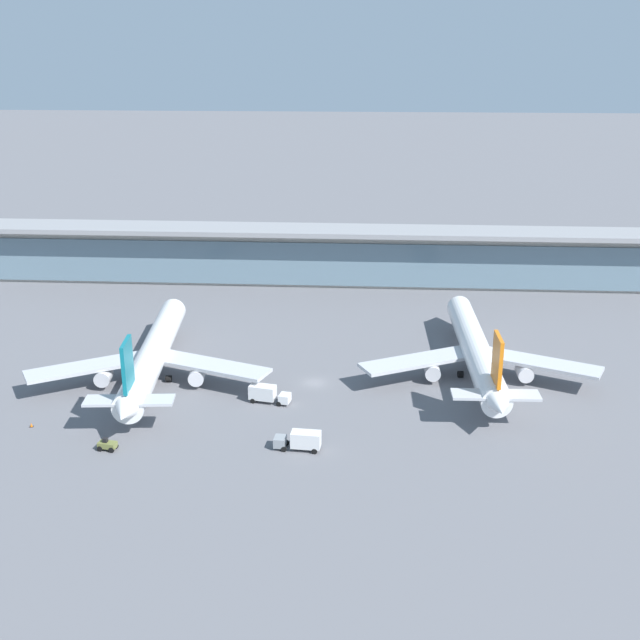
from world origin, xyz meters
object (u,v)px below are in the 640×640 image
Objects in this scene: airliner_left_stand at (153,355)px; service_truck_mid_apron_white at (267,394)px; airliner_centre_stand at (476,350)px; service_truck_under_wing_olive at (107,445)px; safety_cone_alpha at (31,425)px; service_truck_near_nose_grey at (301,440)px.

airliner_left_stand reaches higher than service_truck_mid_apron_white.
airliner_left_stand and airliner_centre_stand have the same top height.
airliner_left_stand is 7.72× the size of service_truck_mid_apron_white.
service_truck_under_wing_olive is 4.42× the size of safety_cone_alpha.
safety_cone_alpha is at bearing 173.87° from service_truck_near_nose_grey.
airliner_centre_stand is 7.86× the size of service_truck_near_nose_grey.
service_truck_mid_apron_white is (-7.48, 16.80, 0.00)m from service_truck_near_nose_grey.
service_truck_mid_apron_white is at bearing -158.60° from airliner_centre_stand.
airliner_left_stand is 39.64m from service_truck_near_nose_grey.
service_truck_near_nose_grey is at bearing -66.00° from service_truck_mid_apron_white.
service_truck_near_nose_grey is at bearing -6.13° from safety_cone_alpha.
safety_cone_alpha is (-15.14, 6.91, -0.56)m from service_truck_under_wing_olive.
service_truck_mid_apron_white is (22.70, 18.83, 0.82)m from service_truck_under_wing_olive.
service_truck_near_nose_grey is (-30.67, -31.74, -3.23)m from airliner_centre_stand.
airliner_centre_stand is at bearing 19.48° from safety_cone_alpha.
airliner_left_stand is at bearing 139.50° from service_truck_near_nose_grey.
safety_cone_alpha is (-37.84, -11.93, -1.37)m from service_truck_mid_apron_white.
airliner_left_stand is at bearing -174.28° from airliner_centre_stand.
service_truck_under_wing_olive is at bearing -176.14° from service_truck_near_nose_grey.
service_truck_under_wing_olive is at bearing -24.53° from safety_cone_alpha.
service_truck_under_wing_olive is (-60.85, -33.78, -4.05)m from airliner_centre_stand.
service_truck_near_nose_grey is 30.26m from service_truck_under_wing_olive.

